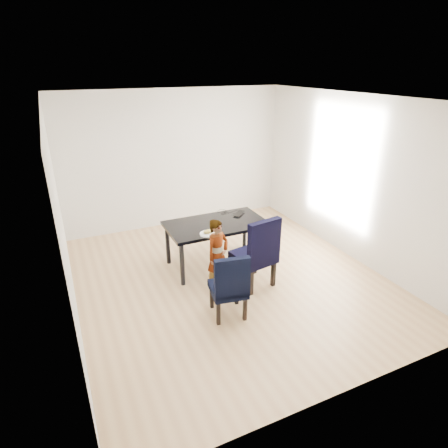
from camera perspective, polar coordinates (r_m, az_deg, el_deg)
name	(u,v)px	position (r m, az deg, el deg)	size (l,w,h in m)	color
floor	(229,278)	(5.96, 0.81, -8.27)	(4.50, 5.00, 0.01)	tan
ceiling	(230,98)	(5.09, 0.99, 18.70)	(4.50, 5.00, 0.01)	white
wall_back	(176,159)	(7.62, -7.36, 9.73)	(4.50, 0.01, 2.70)	silver
wall_front	(353,283)	(3.49, 19.07, -8.45)	(4.50, 0.01, 2.70)	silver
wall_left	(61,223)	(4.90, -23.63, 0.17)	(0.01, 5.00, 2.70)	white
wall_right	(352,178)	(6.62, 18.92, 6.59)	(0.01, 5.00, 2.70)	white
dining_table	(216,244)	(6.17, -1.16, -3.05)	(1.60, 0.90, 0.75)	black
chair_left	(228,284)	(4.94, 0.61, -9.07)	(0.45, 0.47, 0.94)	black
chair_right	(254,251)	(5.57, 4.53, -4.08)	(0.54, 0.56, 1.12)	black
child	(218,255)	(5.47, -0.97, -4.71)	(0.40, 0.26, 1.09)	#FF3415
plate	(209,234)	(5.62, -2.33, -1.51)	(0.27, 0.27, 0.02)	white
sandwich	(208,231)	(5.60, -2.43, -1.15)	(0.15, 0.07, 0.06)	#AA8F3C
laptop	(237,213)	(6.38, 1.96, 1.65)	(0.30, 0.19, 0.02)	black
cable_tangle	(225,213)	(6.40, 0.15, 1.66)	(0.13, 0.13, 0.01)	black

